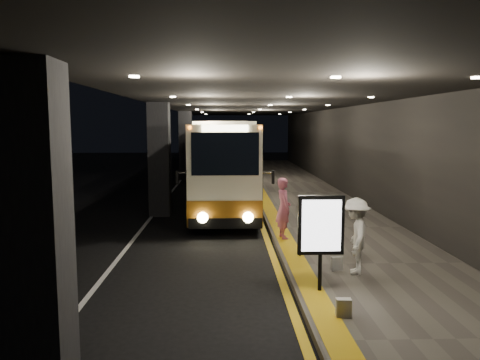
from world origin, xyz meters
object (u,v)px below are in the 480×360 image
object	(u,v)px
coach_second	(223,153)
bag_polka	(337,264)
passenger_boarding	(283,208)
coach_main	(225,168)
stanchion_post	(300,236)
bag_plain	(344,308)
info_sign	(321,227)
passenger_waiting_white	(356,236)

from	to	relation	value
coach_second	bag_polka	bearing A→B (deg)	-84.39
coach_second	passenger_boarding	xyz separation A→B (m)	(1.85, -15.85, -0.68)
coach_main	bag_polka	bearing A→B (deg)	-74.00
stanchion_post	coach_main	bearing A→B (deg)	103.56
coach_second	bag_plain	size ratio (longest dim) A/B	34.90
info_sign	stanchion_post	bearing A→B (deg)	89.36
passenger_boarding	bag_polka	world-z (taller)	passenger_boarding
coach_second	stanchion_post	xyz separation A→B (m)	(2.05, -17.80, -1.07)
coach_second	bag_polka	distance (m)	19.25
info_sign	bag_polka	bearing A→B (deg)	62.71
coach_main	bag_plain	distance (m)	12.16
info_sign	stanchion_post	size ratio (longest dim) A/B	1.89
bag_polka	info_sign	bearing A→B (deg)	-116.64
coach_second	passenger_waiting_white	bearing A→B (deg)	-83.40
passenger_waiting_white	bag_polka	xyz separation A→B (m)	(-0.37, 0.20, -0.71)
passenger_waiting_white	stanchion_post	xyz separation A→B (m)	(-1.04, 1.41, -0.35)
bag_polka	info_sign	size ratio (longest dim) A/B	0.16
coach_second	info_sign	size ratio (longest dim) A/B	5.86
coach_second	info_sign	xyz separation A→B (m)	(2.05, -20.34, -0.25)
passenger_boarding	info_sign	distance (m)	4.52
bag_plain	passenger_boarding	bearing A→B (deg)	93.54
coach_second	bag_plain	bearing A→B (deg)	-86.72
info_sign	stanchion_post	distance (m)	2.68
info_sign	stanchion_post	world-z (taller)	info_sign
coach_second	passenger_boarding	world-z (taller)	coach_second
coach_main	passenger_waiting_white	xyz separation A→B (m)	(2.98, -9.45, -0.68)
passenger_waiting_white	coach_main	bearing A→B (deg)	-148.57
coach_main	coach_second	bearing A→B (deg)	90.89
coach_second	bag_plain	distance (m)	21.82
passenger_waiting_white	stanchion_post	bearing A→B (deg)	-129.65
bag_polka	stanchion_post	xyz separation A→B (m)	(-0.67, 1.21, 0.36)
coach_main	bag_polka	xyz separation A→B (m)	(2.61, -9.24, -1.39)
passenger_boarding	bag_plain	size ratio (longest dim) A/B	5.50
passenger_boarding	info_sign	bearing A→B (deg)	172.18
coach_main	bag_polka	world-z (taller)	coach_main
coach_main	passenger_boarding	size ratio (longest dim) A/B	6.24
coach_main	stanchion_post	distance (m)	8.33
passenger_boarding	passenger_waiting_white	distance (m)	3.58
bag_plain	coach_main	bearing A→B (deg)	100.00
passenger_waiting_white	info_sign	distance (m)	1.61
coach_main	coach_second	xyz separation A→B (m)	(-0.11, 9.76, 0.04)
bag_polka	bag_plain	xyz separation A→B (m)	(-0.51, -2.66, 0.00)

